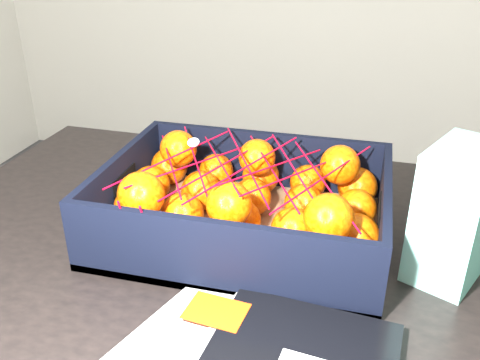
# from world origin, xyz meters

# --- Properties ---
(table) EXTENTS (1.21, 0.82, 0.75)m
(table) POSITION_xyz_m (0.05, -0.14, 0.65)
(table) COLOR black
(table) RESTS_ON ground
(produce_crate) EXTENTS (0.44, 0.33, 0.11)m
(produce_crate) POSITION_xyz_m (0.00, -0.09, 0.78)
(produce_crate) COLOR olive
(produce_crate) RESTS_ON table
(clementine_heap) EXTENTS (0.42, 0.31, 0.12)m
(clementine_heap) POSITION_xyz_m (0.00, -0.09, 0.81)
(clementine_heap) COLOR #E45204
(clementine_heap) RESTS_ON produce_crate
(mesh_net) EXTENTS (0.36, 0.29, 0.09)m
(mesh_net) POSITION_xyz_m (-0.00, -0.10, 0.86)
(mesh_net) COLOR #B90622
(mesh_net) RESTS_ON clementine_heap
(retail_carton) EXTENTS (0.13, 0.15, 0.19)m
(retail_carton) POSITION_xyz_m (0.31, -0.12, 0.85)
(retail_carton) COLOR silver
(retail_carton) RESTS_ON table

